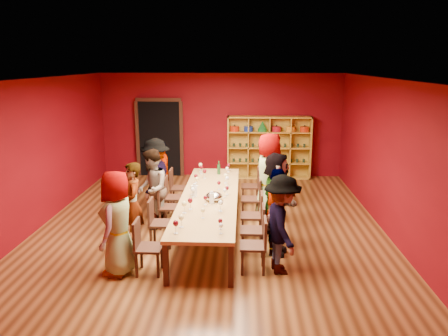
{
  "coord_description": "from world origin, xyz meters",
  "views": [
    {
      "loc": [
        0.66,
        -8.16,
        3.32
      ],
      "look_at": [
        0.26,
        0.69,
        1.15
      ],
      "focal_mm": 35.0,
      "sensor_mm": 36.0,
      "label": 1
    }
  ],
  "objects_px": {
    "person_left_1": "(132,205)",
    "chair_person_right_1": "(257,227)",
    "person_left_0": "(117,223)",
    "person_left_2": "(152,189)",
    "chair_person_left_4": "(176,185)",
    "spittoon_bowl": "(214,197)",
    "chair_person_right_0": "(258,242)",
    "shelving_unit": "(269,144)",
    "chair_person_left_0": "(144,244)",
    "person_left_3": "(156,178)",
    "person_right_3": "(269,177)",
    "chair_person_right_2": "(256,213)",
    "person_right_4": "(272,170)",
    "chair_person_right_4": "(254,184)",
    "wine_bottle": "(219,169)",
    "chair_person_left_3": "(171,195)",
    "person_left_4": "(162,174)",
    "person_right_0": "(282,225)",
    "chair_person_left_1": "(157,220)",
    "tasting_table": "(209,199)",
    "person_right_1": "(276,212)",
    "chair_person_left_2": "(166,204)",
    "chair_person_right_3": "(255,196)"
  },
  "relations": [
    {
      "from": "chair_person_left_0",
      "to": "chair_person_right_0",
      "type": "distance_m",
      "value": 1.83
    },
    {
      "from": "person_left_3",
      "to": "chair_person_left_4",
      "type": "bearing_deg",
      "value": 161.88
    },
    {
      "from": "shelving_unit",
      "to": "person_left_0",
      "type": "bearing_deg",
      "value": -114.0
    },
    {
      "from": "tasting_table",
      "to": "person_left_0",
      "type": "distance_m",
      "value": 2.21
    },
    {
      "from": "chair_person_right_0",
      "to": "shelving_unit",
      "type": "bearing_deg",
      "value": 85.32
    },
    {
      "from": "chair_person_right_0",
      "to": "person_right_3",
      "type": "relative_size",
      "value": 0.48
    },
    {
      "from": "spittoon_bowl",
      "to": "chair_person_left_3",
      "type": "bearing_deg",
      "value": 131.49
    },
    {
      "from": "shelving_unit",
      "to": "wine_bottle",
      "type": "height_order",
      "value": "shelving_unit"
    },
    {
      "from": "chair_person_left_3",
      "to": "chair_person_left_0",
      "type": "bearing_deg",
      "value": -90.0
    },
    {
      "from": "chair_person_right_1",
      "to": "chair_person_right_4",
      "type": "xyz_separation_m",
      "value": [
        0.0,
        2.8,
        0.0
      ]
    },
    {
      "from": "chair_person_left_1",
      "to": "person_left_4",
      "type": "bearing_deg",
      "value": 97.99
    },
    {
      "from": "tasting_table",
      "to": "person_left_1",
      "type": "bearing_deg",
      "value": -152.75
    },
    {
      "from": "person_left_1",
      "to": "chair_person_left_3",
      "type": "height_order",
      "value": "person_left_1"
    },
    {
      "from": "person_left_3",
      "to": "chair_person_right_0",
      "type": "distance_m",
      "value": 3.31
    },
    {
      "from": "person_left_0",
      "to": "person_left_2",
      "type": "distance_m",
      "value": 2.0
    },
    {
      "from": "person_left_4",
      "to": "person_left_1",
      "type": "bearing_deg",
      "value": -17.71
    },
    {
      "from": "person_left_2",
      "to": "chair_person_left_4",
      "type": "relative_size",
      "value": 1.83
    },
    {
      "from": "chair_person_left_0",
      "to": "wine_bottle",
      "type": "bearing_deg",
      "value": 74.01
    },
    {
      "from": "person_left_3",
      "to": "person_right_0",
      "type": "distance_m",
      "value": 3.54
    },
    {
      "from": "chair_person_left_3",
      "to": "chair_person_right_0",
      "type": "bearing_deg",
      "value": -53.93
    },
    {
      "from": "person_left_3",
      "to": "person_right_3",
      "type": "height_order",
      "value": "person_right_3"
    },
    {
      "from": "person_right_1",
      "to": "person_right_3",
      "type": "distance_m",
      "value": 1.8
    },
    {
      "from": "chair_person_left_2",
      "to": "person_left_4",
      "type": "height_order",
      "value": "person_left_4"
    },
    {
      "from": "chair_person_left_4",
      "to": "spittoon_bowl",
      "type": "xyz_separation_m",
      "value": [
        1.02,
        -1.88,
        0.33
      ]
    },
    {
      "from": "person_left_3",
      "to": "person_right_3",
      "type": "bearing_deg",
      "value": 94.23
    },
    {
      "from": "tasting_table",
      "to": "spittoon_bowl",
      "type": "height_order",
      "value": "spittoon_bowl"
    },
    {
      "from": "chair_person_left_3",
      "to": "chair_person_right_0",
      "type": "height_order",
      "value": "same"
    },
    {
      "from": "chair_person_left_2",
      "to": "chair_person_right_0",
      "type": "relative_size",
      "value": 1.0
    },
    {
      "from": "chair_person_right_0",
      "to": "person_right_4",
      "type": "xyz_separation_m",
      "value": [
        0.43,
        3.45,
        0.33
      ]
    },
    {
      "from": "person_left_1",
      "to": "chair_person_right_1",
      "type": "height_order",
      "value": "person_left_1"
    },
    {
      "from": "chair_person_left_0",
      "to": "person_left_2",
      "type": "bearing_deg",
      "value": 97.76
    },
    {
      "from": "shelving_unit",
      "to": "chair_person_left_3",
      "type": "bearing_deg",
      "value": -123.8
    },
    {
      "from": "person_left_4",
      "to": "person_right_0",
      "type": "relative_size",
      "value": 0.96
    },
    {
      "from": "shelving_unit",
      "to": "person_left_3",
      "type": "xyz_separation_m",
      "value": [
        -2.62,
        -3.45,
        -0.12
      ]
    },
    {
      "from": "person_left_2",
      "to": "person_right_4",
      "type": "height_order",
      "value": "person_right_4"
    },
    {
      "from": "tasting_table",
      "to": "person_right_3",
      "type": "height_order",
      "value": "person_right_3"
    },
    {
      "from": "chair_person_left_4",
      "to": "person_right_0",
      "type": "bearing_deg",
      "value": -55.8
    },
    {
      "from": "chair_person_right_1",
      "to": "person_right_3",
      "type": "xyz_separation_m",
      "value": [
        0.3,
        1.79,
        0.44
      ]
    },
    {
      "from": "shelving_unit",
      "to": "chair_person_left_1",
      "type": "height_order",
      "value": "shelving_unit"
    },
    {
      "from": "shelving_unit",
      "to": "person_left_1",
      "type": "xyz_separation_m",
      "value": [
        -2.75,
        -5.01,
        -0.2
      ]
    },
    {
      "from": "person_left_2",
      "to": "person_right_4",
      "type": "xyz_separation_m",
      "value": [
        2.52,
        1.6,
        0.01
      ]
    },
    {
      "from": "chair_person_left_4",
      "to": "chair_person_right_4",
      "type": "xyz_separation_m",
      "value": [
        1.82,
        0.23,
        0.0
      ]
    },
    {
      "from": "chair_person_right_0",
      "to": "chair_person_right_1",
      "type": "distance_m",
      "value": 0.66
    },
    {
      "from": "person_left_3",
      "to": "chair_person_right_2",
      "type": "distance_m",
      "value": 2.43
    },
    {
      "from": "chair_person_left_4",
      "to": "person_right_3",
      "type": "relative_size",
      "value": 0.48
    },
    {
      "from": "chair_person_left_0",
      "to": "person_right_4",
      "type": "distance_m",
      "value": 4.26
    },
    {
      "from": "chair_person_right_3",
      "to": "chair_person_left_3",
      "type": "bearing_deg",
      "value": 178.46
    },
    {
      "from": "person_left_0",
      "to": "person_right_3",
      "type": "relative_size",
      "value": 0.9
    },
    {
      "from": "spittoon_bowl",
      "to": "shelving_unit",
      "type": "bearing_deg",
      "value": 74.37
    },
    {
      "from": "person_left_0",
      "to": "person_right_0",
      "type": "relative_size",
      "value": 1.05
    }
  ]
}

